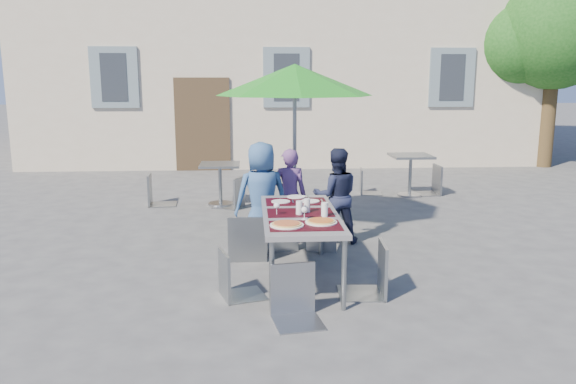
{
  "coord_description": "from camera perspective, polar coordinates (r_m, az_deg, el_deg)",
  "views": [
    {
      "loc": [
        -0.87,
        -6.02,
        2.16
      ],
      "look_at": [
        -0.42,
        0.71,
        0.8
      ],
      "focal_mm": 35.0,
      "sensor_mm": 36.0,
      "label": 1
    }
  ],
  "objects": [
    {
      "name": "chair_4",
      "position": [
        5.69,
        8.64,
        -4.57
      ],
      "size": [
        0.49,
        0.49,
        1.03
      ],
      "color": "gray",
      "rests_on": "ground"
    },
    {
      "name": "pizza_near_right",
      "position": [
        5.59,
        3.39,
        -3.0
      ],
      "size": [
        0.32,
        0.32,
        0.03
      ],
      "color": "white",
      "rests_on": "dining_table"
    },
    {
      "name": "child_1",
      "position": [
        7.51,
        0.15,
        -0.34
      ],
      "size": [
        0.48,
        0.33,
        1.26
      ],
      "primitive_type": "imported",
      "rotation": [
        0.0,
        0.0,
        3.09
      ],
      "color": "#603B79",
      "rests_on": "ground"
    },
    {
      "name": "place_settings",
      "position": [
        6.62,
        0.82,
        -0.79
      ],
      "size": [
        0.6,
        0.48,
        0.01
      ],
      "color": "white",
      "rests_on": "dining_table"
    },
    {
      "name": "bg_chair_r_0",
      "position": [
        9.55,
        -5.58,
        1.88
      ],
      "size": [
        0.58,
        0.58,
        1.0
      ],
      "color": "gray",
      "rests_on": "ground"
    },
    {
      "name": "cafe_table_1",
      "position": [
        10.69,
        12.33,
        2.47
      ],
      "size": [
        0.73,
        0.73,
        0.78
      ],
      "color": "#9EA0A5",
      "rests_on": "ground"
    },
    {
      "name": "chair_3",
      "position": [
        5.6,
        -5.58,
        -5.49
      ],
      "size": [
        0.51,
        0.51,
        0.92
      ],
      "color": "gray",
      "rests_on": "ground"
    },
    {
      "name": "child_2",
      "position": [
        7.48,
        4.89,
        -0.39
      ],
      "size": [
        0.63,
        0.37,
        1.28
      ],
      "primitive_type": "imported",
      "rotation": [
        0.0,
        0.0,
        3.16
      ],
      "color": "#191E37",
      "rests_on": "ground"
    },
    {
      "name": "bg_chair_r_1",
      "position": [
        10.98,
        14.46,
        3.01
      ],
      "size": [
        0.49,
        0.48,
        1.06
      ],
      "color": "gray",
      "rests_on": "ground"
    },
    {
      "name": "ground",
      "position": [
        6.45,
        4.18,
        -8.17
      ],
      "size": [
        90.0,
        90.0,
        0.0
      ],
      "primitive_type": "plane",
      "color": "#3F4042",
      "rests_on": "ground"
    },
    {
      "name": "cafe_table_0",
      "position": [
        9.78,
        -6.9,
        1.5
      ],
      "size": [
        0.68,
        0.68,
        0.73
      ],
      "color": "#9EA0A5",
      "rests_on": "ground"
    },
    {
      "name": "chair_2",
      "position": [
        7.14,
        3.55,
        -2.05
      ],
      "size": [
        0.47,
        0.47,
        0.86
      ],
      "color": "gray",
      "rests_on": "ground"
    },
    {
      "name": "pizza_near_left",
      "position": [
        5.47,
        -0.13,
        -3.3
      ],
      "size": [
        0.33,
        0.33,
        0.03
      ],
      "color": "white",
      "rests_on": "dining_table"
    },
    {
      "name": "bg_chair_l_0",
      "position": [
        9.96,
        -13.34,
        2.15
      ],
      "size": [
        0.49,
        0.49,
        1.04
      ],
      "color": "gray",
      "rests_on": "ground"
    },
    {
      "name": "dining_table",
      "position": [
        6.04,
        1.24,
        -2.63
      ],
      "size": [
        0.8,
        1.85,
        0.76
      ],
      "color": "#4C4B51",
      "rests_on": "ground"
    },
    {
      "name": "glassware",
      "position": [
        5.91,
        1.86,
        -1.62
      ],
      "size": [
        0.56,
        0.37,
        0.15
      ],
      "color": "silver",
      "rests_on": "dining_table"
    },
    {
      "name": "chair_5",
      "position": [
        5.07,
        0.75,
        -6.98
      ],
      "size": [
        0.48,
        0.49,
        0.95
      ],
      "color": "gray",
      "rests_on": "ground"
    },
    {
      "name": "bg_chair_l_1",
      "position": [
        10.8,
        8.0,
        2.59
      ],
      "size": [
        0.45,
        0.45,
        0.9
      ],
      "color": "gray",
      "rests_on": "ground"
    },
    {
      "name": "chair_1",
      "position": [
        7.15,
        -0.61,
        -2.04
      ],
      "size": [
        0.44,
        0.45,
        0.86
      ],
      "color": "gray",
      "rests_on": "ground"
    },
    {
      "name": "tree",
      "position": [
        15.49,
        25.62,
        14.35
      ],
      "size": [
        3.6,
        3.0,
        4.7
      ],
      "color": "#44341D",
      "rests_on": "ground"
    },
    {
      "name": "child_0",
      "position": [
        7.15,
        -2.69,
        -0.42
      ],
      "size": [
        0.77,
        0.59,
        1.39
      ],
      "primitive_type": "imported",
      "rotation": [
        0.0,
        0.0,
        3.39
      ],
      "color": "#315487",
      "rests_on": "ground"
    },
    {
      "name": "patio_umbrella",
      "position": [
        7.88,
        0.69,
        11.13
      ],
      "size": [
        2.19,
        2.19,
        2.37
      ],
      "color": "#9EA0A5",
      "rests_on": "ground"
    },
    {
      "name": "chair_0",
      "position": [
        6.75,
        -4.16,
        -1.79
      ],
      "size": [
        0.48,
        0.48,
        1.05
      ],
      "color": "gray",
      "rests_on": "ground"
    }
  ]
}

